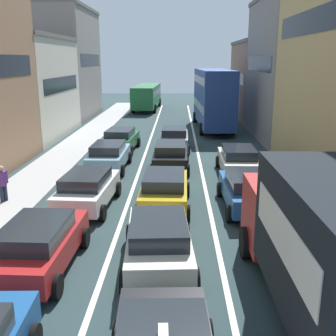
{
  "coord_description": "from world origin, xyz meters",
  "views": [
    {
      "loc": [
        0.39,
        -3.94,
        5.86
      ],
      "look_at": [
        0.0,
        12.0,
        1.6
      ],
      "focal_mm": 43.42,
      "sensor_mm": 36.0,
      "label": 1
    }
  ],
  "objects_px": {
    "removalist_box_truck": "(325,239)",
    "bus_mid_queue_primary": "(213,96)",
    "sedan_centre_lane_second": "(159,240)",
    "sedan_left_lane_third": "(88,189)",
    "sedan_left_lane_fifth": "(121,139)",
    "wagon_left_lane_second": "(39,244)",
    "hatchback_centre_lane_third": "(165,189)",
    "coupe_centre_lane_fourth": "(171,155)",
    "sedan_left_lane_fourth": "(109,155)",
    "sedan_right_lane_behind_truck": "(248,190)",
    "sedan_centre_lane_fifth": "(174,138)",
    "pedestrian_near_kerb": "(2,183)",
    "wagon_right_lane_far": "(238,160)",
    "bus_far_queue_secondary": "(147,95)"
  },
  "relations": [
    {
      "from": "removalist_box_truck",
      "to": "coupe_centre_lane_fourth",
      "type": "xyz_separation_m",
      "value": [
        -3.7,
        13.25,
        -1.18
      ]
    },
    {
      "from": "sedan_right_lane_behind_truck",
      "to": "wagon_right_lane_far",
      "type": "height_order",
      "value": "same"
    },
    {
      "from": "sedan_centre_lane_second",
      "to": "hatchback_centre_lane_third",
      "type": "relative_size",
      "value": 1.02
    },
    {
      "from": "hatchback_centre_lane_third",
      "to": "bus_mid_queue_primary",
      "type": "height_order",
      "value": "bus_mid_queue_primary"
    },
    {
      "from": "sedan_centre_lane_fifth",
      "to": "sedan_right_lane_behind_truck",
      "type": "relative_size",
      "value": 0.99
    },
    {
      "from": "hatchback_centre_lane_third",
      "to": "wagon_right_lane_far",
      "type": "relative_size",
      "value": 1.0
    },
    {
      "from": "removalist_box_truck",
      "to": "coupe_centre_lane_fourth",
      "type": "bearing_deg",
      "value": 15.35
    },
    {
      "from": "bus_far_queue_secondary",
      "to": "wagon_right_lane_far",
      "type": "bearing_deg",
      "value": -164.33
    },
    {
      "from": "bus_mid_queue_primary",
      "to": "removalist_box_truck",
      "type": "bearing_deg",
      "value": 178.51
    },
    {
      "from": "sedan_left_lane_third",
      "to": "pedestrian_near_kerb",
      "type": "bearing_deg",
      "value": 88.9
    },
    {
      "from": "sedan_left_lane_fourth",
      "to": "sedan_left_lane_fifth",
      "type": "relative_size",
      "value": 0.98
    },
    {
      "from": "sedan_centre_lane_second",
      "to": "coupe_centre_lane_fourth",
      "type": "height_order",
      "value": "same"
    },
    {
      "from": "removalist_box_truck",
      "to": "hatchback_centre_lane_third",
      "type": "xyz_separation_m",
      "value": [
        -3.83,
        7.2,
        -1.18
      ]
    },
    {
      "from": "coupe_centre_lane_fourth",
      "to": "pedestrian_near_kerb",
      "type": "height_order",
      "value": "pedestrian_near_kerb"
    },
    {
      "from": "removalist_box_truck",
      "to": "bus_mid_queue_primary",
      "type": "bearing_deg",
      "value": 0.34
    },
    {
      "from": "sedan_left_lane_fifth",
      "to": "pedestrian_near_kerb",
      "type": "distance_m",
      "value": 10.92
    },
    {
      "from": "bus_mid_queue_primary",
      "to": "sedan_left_lane_fifth",
      "type": "bearing_deg",
      "value": 141.33
    },
    {
      "from": "sedan_right_lane_behind_truck",
      "to": "bus_mid_queue_primary",
      "type": "height_order",
      "value": "bus_mid_queue_primary"
    },
    {
      "from": "sedan_centre_lane_second",
      "to": "wagon_left_lane_second",
      "type": "xyz_separation_m",
      "value": [
        -3.4,
        -0.32,
        0.0
      ]
    },
    {
      "from": "sedan_left_lane_fifth",
      "to": "sedan_right_lane_behind_truck",
      "type": "bearing_deg",
      "value": -144.35
    },
    {
      "from": "pedestrian_near_kerb",
      "to": "removalist_box_truck",
      "type": "bearing_deg",
      "value": -2.93
    },
    {
      "from": "sedan_left_lane_fourth",
      "to": "sedan_left_lane_fifth",
      "type": "height_order",
      "value": "same"
    },
    {
      "from": "sedan_left_lane_fourth",
      "to": "wagon_right_lane_far",
      "type": "relative_size",
      "value": 1.0
    },
    {
      "from": "sedan_centre_lane_fifth",
      "to": "bus_mid_queue_primary",
      "type": "relative_size",
      "value": 0.41
    },
    {
      "from": "bus_far_queue_secondary",
      "to": "bus_mid_queue_primary",
      "type": "bearing_deg",
      "value": -151.95
    },
    {
      "from": "wagon_left_lane_second",
      "to": "coupe_centre_lane_fourth",
      "type": "bearing_deg",
      "value": -16.14
    },
    {
      "from": "removalist_box_truck",
      "to": "sedan_left_lane_third",
      "type": "bearing_deg",
      "value": 43.86
    },
    {
      "from": "bus_mid_queue_primary",
      "to": "pedestrian_near_kerb",
      "type": "distance_m",
      "value": 22.12
    },
    {
      "from": "wagon_left_lane_second",
      "to": "sedan_centre_lane_fifth",
      "type": "height_order",
      "value": "same"
    },
    {
      "from": "removalist_box_truck",
      "to": "sedan_left_lane_fourth",
      "type": "bearing_deg",
      "value": 28.07
    },
    {
      "from": "coupe_centre_lane_fourth",
      "to": "sedan_centre_lane_fifth",
      "type": "xyz_separation_m",
      "value": [
        0.16,
        5.18,
        0.0
      ]
    },
    {
      "from": "wagon_left_lane_second",
      "to": "sedan_centre_lane_fifth",
      "type": "relative_size",
      "value": 1.01
    },
    {
      "from": "bus_mid_queue_primary",
      "to": "sedan_left_lane_third",
      "type": "bearing_deg",
      "value": 159.23
    },
    {
      "from": "bus_mid_queue_primary",
      "to": "hatchback_centre_lane_third",
      "type": "bearing_deg",
      "value": 167.73
    },
    {
      "from": "sedan_centre_lane_second",
      "to": "sedan_left_lane_third",
      "type": "height_order",
      "value": "same"
    },
    {
      "from": "bus_far_queue_secondary",
      "to": "pedestrian_near_kerb",
      "type": "relative_size",
      "value": 6.38
    },
    {
      "from": "sedan_left_lane_fourth",
      "to": "sedan_left_lane_fifth",
      "type": "distance_m",
      "value": 4.66
    },
    {
      "from": "wagon_left_lane_second",
      "to": "hatchback_centre_lane_third",
      "type": "relative_size",
      "value": 1.0
    },
    {
      "from": "sedan_left_lane_fourth",
      "to": "pedestrian_near_kerb",
      "type": "distance_m",
      "value": 6.67
    },
    {
      "from": "bus_far_queue_secondary",
      "to": "pedestrian_near_kerb",
      "type": "height_order",
      "value": "bus_far_queue_secondary"
    },
    {
      "from": "wagon_left_lane_second",
      "to": "sedan_left_lane_fifth",
      "type": "xyz_separation_m",
      "value": [
        0.18,
        15.76,
        0.0
      ]
    },
    {
      "from": "sedan_left_lane_third",
      "to": "sedan_left_lane_fourth",
      "type": "distance_m",
      "value": 5.96
    },
    {
      "from": "removalist_box_truck",
      "to": "sedan_centre_lane_fifth",
      "type": "distance_m",
      "value": 18.81
    },
    {
      "from": "wagon_left_lane_second",
      "to": "coupe_centre_lane_fourth",
      "type": "xyz_separation_m",
      "value": [
        3.55,
        11.21,
        0.0
      ]
    },
    {
      "from": "sedan_left_lane_fourth",
      "to": "wagon_right_lane_far",
      "type": "bearing_deg",
      "value": -96.61
    },
    {
      "from": "sedan_left_lane_fourth",
      "to": "sedan_right_lane_behind_truck",
      "type": "xyz_separation_m",
      "value": [
        6.6,
        -5.97,
        0.0
      ]
    },
    {
      "from": "sedan_right_lane_behind_truck",
      "to": "sedan_centre_lane_second",
      "type": "bearing_deg",
      "value": 143.72
    },
    {
      "from": "sedan_left_lane_third",
      "to": "sedan_left_lane_fifth",
      "type": "xyz_separation_m",
      "value": [
        -0.11,
        10.62,
        0.0
      ]
    },
    {
      "from": "removalist_box_truck",
      "to": "bus_mid_queue_primary",
      "type": "distance_m",
      "value": 26.96
    },
    {
      "from": "wagon_right_lane_far",
      "to": "bus_far_queue_secondary",
      "type": "relative_size",
      "value": 0.41
    }
  ]
}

